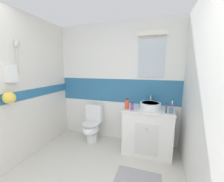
{
  "coord_description": "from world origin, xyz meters",
  "views": [
    {
      "loc": [
        0.8,
        -0.4,
        1.59
      ],
      "look_at": [
        0.1,
        1.79,
        1.2
      ],
      "focal_mm": 21.93,
      "sensor_mm": 36.0,
      "label": 1
    }
  ],
  "objects_px": {
    "toothbrush_cup": "(171,110)",
    "mouthwash_bottle": "(127,104)",
    "sink_basin": "(150,105)",
    "toothpaste_tube_upright": "(166,108)",
    "toilet": "(92,124)",
    "soap_dispenser": "(132,107)"
  },
  "relations": [
    {
      "from": "mouthwash_bottle",
      "to": "toothpaste_tube_upright",
      "type": "xyz_separation_m",
      "value": [
        0.66,
        -0.03,
        -0.01
      ]
    },
    {
      "from": "sink_basin",
      "to": "toilet",
      "type": "height_order",
      "value": "sink_basin"
    },
    {
      "from": "mouthwash_bottle",
      "to": "soap_dispenser",
      "type": "bearing_deg",
      "value": -19.54
    },
    {
      "from": "sink_basin",
      "to": "mouthwash_bottle",
      "type": "height_order",
      "value": "sink_basin"
    },
    {
      "from": "toothbrush_cup",
      "to": "soap_dispenser",
      "type": "distance_m",
      "value": 0.64
    },
    {
      "from": "toilet",
      "to": "toothbrush_cup",
      "type": "relative_size",
      "value": 3.86
    },
    {
      "from": "toothbrush_cup",
      "to": "mouthwash_bottle",
      "type": "height_order",
      "value": "toothbrush_cup"
    },
    {
      "from": "toilet",
      "to": "toothpaste_tube_upright",
      "type": "xyz_separation_m",
      "value": [
        1.46,
        -0.22,
        0.56
      ]
    },
    {
      "from": "mouthwash_bottle",
      "to": "sink_basin",
      "type": "bearing_deg",
      "value": 23.28
    },
    {
      "from": "toilet",
      "to": "mouthwash_bottle",
      "type": "relative_size",
      "value": 4.15
    },
    {
      "from": "sink_basin",
      "to": "toothpaste_tube_upright",
      "type": "distance_m",
      "value": 0.33
    },
    {
      "from": "sink_basin",
      "to": "toothbrush_cup",
      "type": "height_order",
      "value": "same"
    },
    {
      "from": "soap_dispenser",
      "to": "toothbrush_cup",
      "type": "bearing_deg",
      "value": 1.05
    },
    {
      "from": "toothpaste_tube_upright",
      "to": "soap_dispenser",
      "type": "bearing_deg",
      "value": -179.22
    },
    {
      "from": "soap_dispenser",
      "to": "toothpaste_tube_upright",
      "type": "relative_size",
      "value": 0.87
    },
    {
      "from": "toilet",
      "to": "toothpaste_tube_upright",
      "type": "bearing_deg",
      "value": -8.55
    },
    {
      "from": "toilet",
      "to": "soap_dispenser",
      "type": "distance_m",
      "value": 1.07
    },
    {
      "from": "mouthwash_bottle",
      "to": "toothpaste_tube_upright",
      "type": "bearing_deg",
      "value": -2.41
    },
    {
      "from": "toothbrush_cup",
      "to": "toilet",
      "type": "bearing_deg",
      "value": 172.02
    },
    {
      "from": "toilet",
      "to": "mouthwash_bottle",
      "type": "bearing_deg",
      "value": -13.49
    },
    {
      "from": "toilet",
      "to": "toothbrush_cup",
      "type": "bearing_deg",
      "value": -7.98
    },
    {
      "from": "toilet",
      "to": "soap_dispenser",
      "type": "relative_size",
      "value": 5.23
    }
  ]
}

